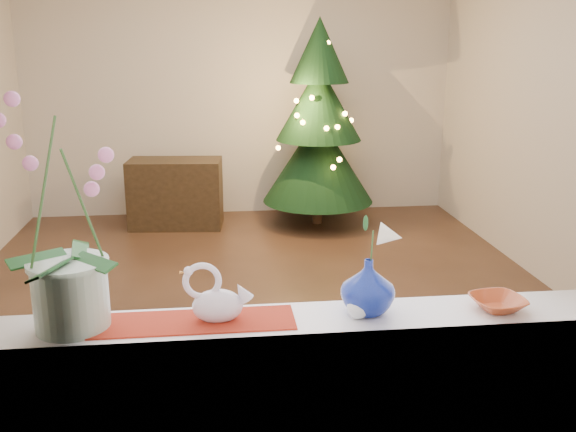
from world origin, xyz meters
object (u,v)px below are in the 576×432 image
at_px(orchid_pot, 63,215).
at_px(blue_vase, 368,282).
at_px(xmas_tree, 319,124).
at_px(paperweight, 358,308).
at_px(amber_dish, 498,304).
at_px(side_table, 176,193).
at_px(swan, 217,294).

bearing_deg(orchid_pot, blue_vase, 0.26).
xyz_separation_m(blue_vase, xmas_tree, (0.52, 4.31, -0.00)).
distance_m(orchid_pot, blue_vase, 1.04).
distance_m(orchid_pot, paperweight, 1.02).
relative_size(blue_vase, amber_dish, 1.43).
height_order(blue_vase, side_table, blue_vase).
bearing_deg(amber_dish, swan, 179.06).
bearing_deg(swan, paperweight, -22.88).
bearing_deg(orchid_pot, side_table, 88.92).
bearing_deg(xmas_tree, side_table, 178.48).
distance_m(swan, blue_vase, 0.52).
bearing_deg(swan, blue_vase, -17.86).
xyz_separation_m(orchid_pot, paperweight, (0.96, -0.04, -0.35)).
height_order(blue_vase, xmas_tree, xmas_tree).
distance_m(xmas_tree, side_table, 1.60).
bearing_deg(blue_vase, amber_dish, -3.06).
relative_size(blue_vase, paperweight, 2.94).
xyz_separation_m(orchid_pot, blue_vase, (1.01, 0.00, -0.28)).
height_order(blue_vase, amber_dish, blue_vase).
bearing_deg(xmas_tree, paperweight, -97.43).
bearing_deg(amber_dish, xmas_tree, 89.29).
height_order(swan, side_table, swan).
distance_m(swan, paperweight, 0.48).
bearing_deg(paperweight, blue_vase, 44.30).
distance_m(swan, side_table, 4.42).
relative_size(orchid_pot, amber_dish, 4.90).
xyz_separation_m(swan, side_table, (-0.40, 4.35, -0.68)).
xyz_separation_m(swan, paperweight, (0.48, -0.03, -0.06)).
bearing_deg(orchid_pot, swan, -0.50).
relative_size(orchid_pot, side_table, 0.85).
bearing_deg(xmas_tree, amber_dish, -90.71).
height_order(orchid_pot, amber_dish, orchid_pot).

